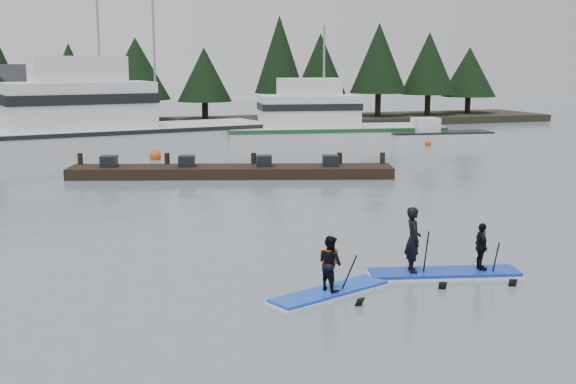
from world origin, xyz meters
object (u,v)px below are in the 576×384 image
object	(u,v)px
paddleboard_solo	(330,274)
fishing_boat_large	(109,136)
fishing_boat_medium	(328,134)
paddleboard_duo	(442,255)
floating_dock	(231,172)

from	to	relation	value
paddleboard_solo	fishing_boat_large	bearing A→B (deg)	73.86
paddleboard_solo	fishing_boat_medium	bearing A→B (deg)	47.79
fishing_boat_medium	paddleboard_solo	world-z (taller)	fishing_boat_medium
fishing_boat_medium	paddleboard_duo	bearing A→B (deg)	-97.41
fishing_boat_large	paddleboard_solo	size ratio (longest dim) A/B	6.24
fishing_boat_large	floating_dock	bearing A→B (deg)	-81.03
paddleboard_solo	paddleboard_duo	world-z (taller)	paddleboard_duo
fishing_boat_medium	paddleboard_duo	xyz separation A→B (m)	(-8.15, -28.42, -0.06)
fishing_boat_large	floating_dock	world-z (taller)	fishing_boat_large
fishing_boat_medium	floating_dock	bearing A→B (deg)	-119.69
floating_dock	paddleboard_solo	world-z (taller)	paddleboard_solo
fishing_boat_large	floating_dock	xyz separation A→B (m)	(4.42, -12.39, -0.55)
fishing_boat_large	paddleboard_duo	distance (m)	29.53
paddleboard_solo	paddleboard_duo	size ratio (longest dim) A/B	0.82
fishing_boat_large	paddleboard_solo	world-z (taller)	fishing_boat_large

